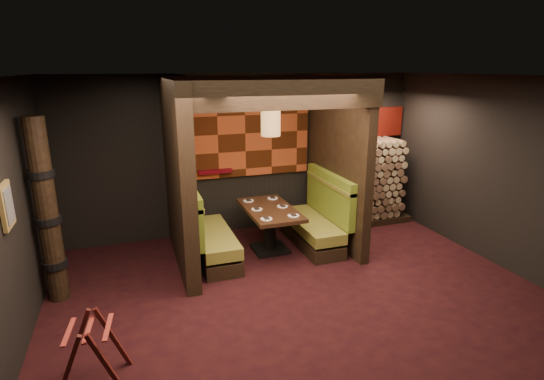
{
  "coord_description": "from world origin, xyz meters",
  "views": [
    {
      "loc": [
        -2.02,
        -4.56,
        2.94
      ],
      "look_at": [
        0.0,
        1.3,
        1.15
      ],
      "focal_mm": 28.0,
      "sensor_mm": 36.0,
      "label": 1
    }
  ],
  "objects": [
    {
      "name": "pendant_lamp",
      "position": [
        0.08,
        1.59,
        2.16
      ],
      "size": [
        0.3,
        0.3,
        0.92
      ],
      "color": "olive",
      "rests_on": "ceiling"
    },
    {
      "name": "wall_front",
      "position": [
        0.0,
        -2.76,
        1.43
      ],
      "size": [
        6.5,
        0.02,
        2.85
      ],
      "primitive_type": "cube",
      "color": "black",
      "rests_on": "ground"
    },
    {
      "name": "booth_bench_right",
      "position": [
        0.93,
        1.65,
        0.4
      ],
      "size": [
        0.68,
        1.6,
        1.14
      ],
      "color": "black",
      "rests_on": "floor"
    },
    {
      "name": "lacquer_shelf",
      "position": [
        -0.6,
        2.65,
        1.18
      ],
      "size": [
        0.6,
        0.12,
        0.07
      ],
      "primitive_type": "cube",
      "color": "#530710",
      "rests_on": "wall_back"
    },
    {
      "name": "header_beam",
      "position": [
        -0.02,
        0.7,
        2.63
      ],
      "size": [
        2.85,
        0.18,
        0.44
      ],
      "primitive_type": "cube",
      "color": "black",
      "rests_on": "partition_left"
    },
    {
      "name": "mosaic_header",
      "position": [
        2.29,
        2.68,
        1.92
      ],
      "size": [
        1.83,
        0.1,
        0.56
      ],
      "primitive_type": "cube",
      "color": "maroon",
      "rests_on": "wall_back"
    },
    {
      "name": "wall_left",
      "position": [
        -3.26,
        0.0,
        1.43
      ],
      "size": [
        0.02,
        5.5,
        2.85
      ],
      "primitive_type": "cube",
      "color": "black",
      "rests_on": "ground"
    },
    {
      "name": "partition_left",
      "position": [
        -1.35,
        1.65,
        1.43
      ],
      "size": [
        0.2,
        2.2,
        2.85
      ],
      "primitive_type": "cube",
      "color": "black",
      "rests_on": "floor"
    },
    {
      "name": "wall_back",
      "position": [
        0.0,
        2.76,
        1.43
      ],
      "size": [
        6.5,
        0.02,
        2.85
      ],
      "primitive_type": "cube",
      "color": "black",
      "rests_on": "ground"
    },
    {
      "name": "framed_picture",
      "position": [
        -3.22,
        0.1,
        1.62
      ],
      "size": [
        0.05,
        0.36,
        0.46
      ],
      "color": "olive",
      "rests_on": "wall_left"
    },
    {
      "name": "tapa_side_panel",
      "position": [
        -1.23,
        1.82,
        1.85
      ],
      "size": [
        0.04,
        1.85,
        1.45
      ],
      "primitive_type": "cube",
      "color": "#A8421E",
      "rests_on": "partition_left"
    },
    {
      "name": "luggage_rack",
      "position": [
        -2.52,
        -0.76,
        0.37
      ],
      "size": [
        0.72,
        0.54,
        0.73
      ],
      "color": "#3F120F",
      "rests_on": "floor"
    },
    {
      "name": "partition_right",
      "position": [
        1.3,
        1.7,
        1.43
      ],
      "size": [
        0.15,
        2.1,
        2.85
      ],
      "primitive_type": "cube",
      "color": "black",
      "rests_on": "floor"
    },
    {
      "name": "bay_front_post",
      "position": [
        1.39,
        1.96,
        1.43
      ],
      "size": [
        0.08,
        0.08,
        2.85
      ],
      "primitive_type": "cube",
      "color": "black",
      "rests_on": "floor"
    },
    {
      "name": "ceiling",
      "position": [
        0.0,
        0.0,
        2.86
      ],
      "size": [
        6.5,
        5.5,
        0.02
      ],
      "primitive_type": "cube",
      "color": "black",
      "rests_on": "ground"
    },
    {
      "name": "totem_column",
      "position": [
        -3.05,
        1.1,
        1.19
      ],
      "size": [
        0.31,
        0.31,
        2.4
      ],
      "color": "black",
      "rests_on": "floor"
    },
    {
      "name": "booth_bench_left",
      "position": [
        -0.96,
        1.65,
        0.4
      ],
      "size": [
        0.68,
        1.6,
        1.14
      ],
      "color": "black",
      "rests_on": "floor"
    },
    {
      "name": "wall_right",
      "position": [
        3.26,
        0.0,
        1.43
      ],
      "size": [
        0.02,
        5.5,
        2.85
      ],
      "primitive_type": "cube",
      "color": "black",
      "rests_on": "ground"
    },
    {
      "name": "floor",
      "position": [
        0.0,
        0.0,
        -0.01
      ],
      "size": [
        6.5,
        5.5,
        0.02
      ],
      "primitive_type": "cube",
      "color": "black",
      "rests_on": "ground"
    },
    {
      "name": "firewood_stack",
      "position": [
        2.29,
        2.35,
        0.82
      ],
      "size": [
        1.73,
        0.7,
        1.64
      ],
      "color": "black",
      "rests_on": "floor"
    },
    {
      "name": "place_settings",
      "position": [
        0.08,
        1.64,
        0.75
      ],
      "size": [
        0.63,
        1.15,
        0.03
      ],
      "color": "white",
      "rests_on": "dining_table"
    },
    {
      "name": "tapa_back_panel",
      "position": [
        -0.02,
        2.71,
        1.82
      ],
      "size": [
        2.4,
        0.06,
        1.55
      ],
      "primitive_type": "cube",
      "color": "#A8421E",
      "rests_on": "wall_back"
    },
    {
      "name": "dining_table",
      "position": [
        0.08,
        1.64,
        0.51
      ],
      "size": [
        0.77,
        1.41,
        0.74
      ],
      "color": "black",
      "rests_on": "floor"
    }
  ]
}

